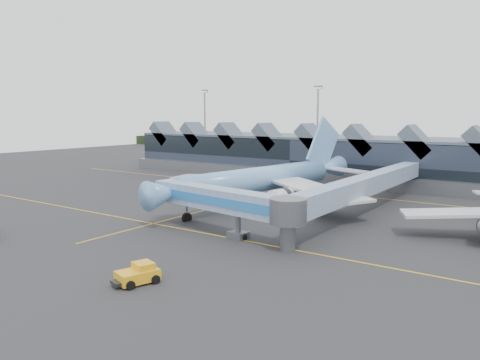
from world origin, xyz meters
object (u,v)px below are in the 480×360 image
Objects in this scene: fuel_truck at (193,189)px; main_airliner at (265,179)px; jet_bridge at (232,203)px; pushback_tug at (138,274)px.

main_airliner is at bearing 10.84° from fuel_truck.
fuel_truck is at bearing -160.85° from main_airliner.
main_airliner is at bearing 119.26° from jet_bridge.
jet_bridge is (7.60, -19.47, -0.12)m from main_airliner.
pushback_tug is (2.33, -16.99, -3.32)m from jet_bridge.
pushback_tug is at bearing -66.31° from main_airliner.
fuel_truck is (-20.71, 16.99, -2.44)m from jet_bridge.
jet_bridge is 26.90m from fuel_truck.
pushback_tug is at bearing -74.26° from jet_bridge.
main_airliner is 5.07× the size of fuel_truck.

